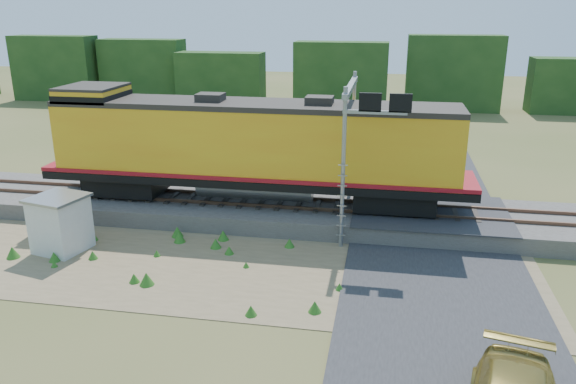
# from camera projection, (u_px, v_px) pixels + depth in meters

# --- Properties ---
(ground) EXTENTS (140.00, 140.00, 0.00)m
(ground) POSITION_uv_depth(u_px,v_px,m) (251.00, 274.00, 21.52)
(ground) COLOR #475123
(ground) RESTS_ON ground
(ballast) EXTENTS (70.00, 5.00, 0.80)m
(ballast) POSITION_uv_depth(u_px,v_px,m) (281.00, 211.00, 27.00)
(ballast) COLOR slate
(ballast) RESTS_ON ground
(rails) EXTENTS (70.00, 1.54, 0.16)m
(rails) POSITION_uv_depth(u_px,v_px,m) (281.00, 202.00, 26.85)
(rails) COLOR brown
(rails) RESTS_ON ballast
(dirt_shoulder) EXTENTS (26.00, 8.00, 0.03)m
(dirt_shoulder) POSITION_uv_depth(u_px,v_px,m) (205.00, 264.00, 22.31)
(dirt_shoulder) COLOR #8C7754
(dirt_shoulder) RESTS_ON ground
(road) EXTENTS (7.00, 66.00, 0.86)m
(road) POSITION_uv_depth(u_px,v_px,m) (437.00, 278.00, 21.01)
(road) COLOR #38383A
(road) RESTS_ON ground
(tree_line_north) EXTENTS (130.00, 3.00, 6.50)m
(tree_line_north) POSITION_uv_depth(u_px,v_px,m) (341.00, 77.00, 56.07)
(tree_line_north) COLOR #1C3D16
(tree_line_north) RESTS_ON ground
(weed_clumps) EXTENTS (15.00, 6.20, 0.56)m
(weed_clumps) POSITION_uv_depth(u_px,v_px,m) (166.00, 266.00, 22.20)
(weed_clumps) COLOR #306D1F
(weed_clumps) RESTS_ON ground
(locomotive) EXTENTS (20.28, 3.09, 5.23)m
(locomotive) POSITION_uv_depth(u_px,v_px,m) (248.00, 146.00, 26.27)
(locomotive) COLOR black
(locomotive) RESTS_ON rails
(shed) EXTENTS (2.41, 2.41, 2.39)m
(shed) POSITION_uv_depth(u_px,v_px,m) (60.00, 223.00, 23.26)
(shed) COLOR silver
(shed) RESTS_ON ground
(signal_gantry) EXTENTS (2.69, 6.20, 6.80)m
(signal_gantry) POSITION_uv_depth(u_px,v_px,m) (356.00, 119.00, 24.32)
(signal_gantry) COLOR gray
(signal_gantry) RESTS_ON ground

